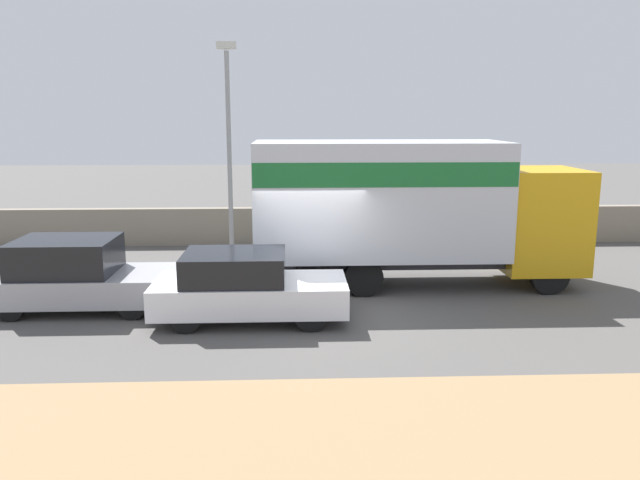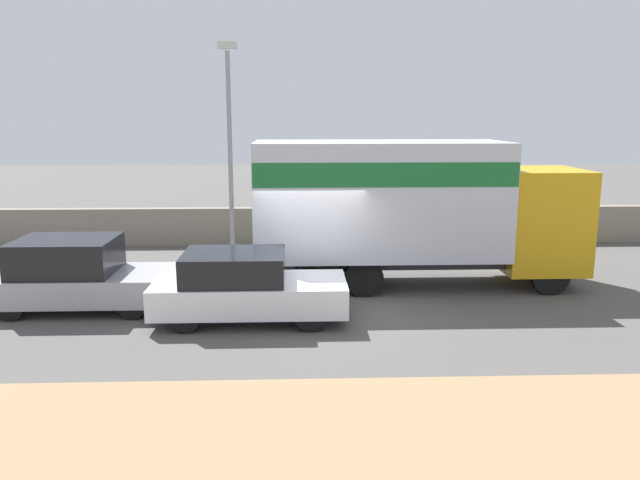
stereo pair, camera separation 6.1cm
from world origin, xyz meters
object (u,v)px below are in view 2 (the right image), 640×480
Objects in this scene: car_hatchback at (246,287)px; car_sedan_second at (77,275)px; box_truck at (408,202)px; street_lamp at (230,132)px.

car_sedan_second reaches higher than car_hatchback.
car_hatchback is at bearing -13.98° from car_sedan_second.
box_truck reaches higher than car_sedan_second.
street_lamp is at bearing 138.77° from box_truck.
street_lamp is 1.57× the size of car_sedan_second.
street_lamp is 7.28m from car_hatchback.
car_sedan_second is at bearing -167.89° from box_truck.
street_lamp reaches higher than box_truck.
box_truck is (4.66, -4.08, -1.58)m from street_lamp.
box_truck is at bearing -41.23° from street_lamp.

